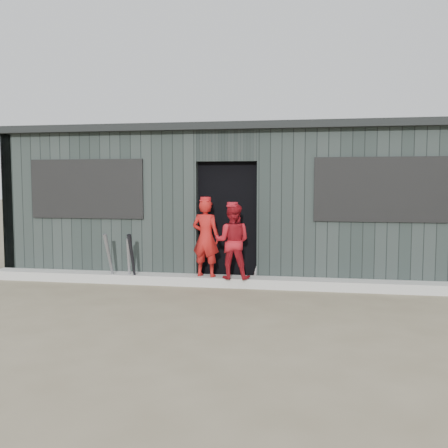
% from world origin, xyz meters
% --- Properties ---
extents(ground, '(80.00, 80.00, 0.00)m').
position_xyz_m(ground, '(0.00, 0.00, 0.00)').
color(ground, '#6E634C').
rests_on(ground, ground).
extents(curb, '(8.00, 0.36, 0.15)m').
position_xyz_m(curb, '(0.00, 1.82, 0.07)').
color(curb, '#AAAAA5').
rests_on(curb, ground).
extents(bat_left, '(0.17, 0.33, 0.76)m').
position_xyz_m(bat_left, '(-1.56, 1.71, 0.38)').
color(bat_left, '#94939C').
rests_on(bat_left, ground).
extents(bat_mid, '(0.12, 0.34, 0.84)m').
position_xyz_m(bat_mid, '(-1.88, 1.68, 0.42)').
color(bat_mid, slate).
rests_on(bat_mid, ground).
extents(bat_right, '(0.11, 0.28, 0.84)m').
position_xyz_m(bat_right, '(-1.48, 1.64, 0.42)').
color(bat_right, black).
rests_on(bat_right, ground).
extents(player_red_left, '(0.51, 0.39, 1.25)m').
position_xyz_m(player_red_left, '(-0.30, 1.80, 0.78)').
color(player_red_left, '#AA1714').
rests_on(player_red_left, curb).
extents(player_red_right, '(0.58, 0.45, 1.18)m').
position_xyz_m(player_red_right, '(0.15, 1.68, 0.74)').
color(player_red_right, maroon).
rests_on(player_red_right, curb).
extents(player_grey_back, '(0.64, 0.50, 1.15)m').
position_xyz_m(player_grey_back, '(0.60, 2.24, 0.58)').
color(player_grey_back, '#B0B0B0').
rests_on(player_grey_back, ground).
extents(dugout, '(8.30, 3.30, 2.62)m').
position_xyz_m(dugout, '(-0.00, 3.50, 1.29)').
color(dugout, black).
rests_on(dugout, ground).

